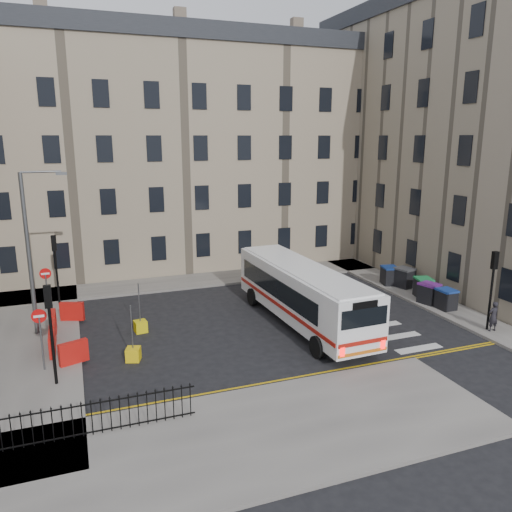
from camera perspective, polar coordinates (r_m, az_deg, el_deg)
ground at (r=27.96m, az=3.86°, el=-6.99°), size 120.00×120.00×0.00m
pavement_north at (r=34.21m, az=-11.39°, el=-3.24°), size 36.00×3.20×0.15m
pavement_east at (r=35.54m, az=14.54°, el=-2.78°), size 2.40×26.00×0.15m
pavement_west at (r=26.85m, az=-25.95°, el=-9.10°), size 6.00×22.00×0.15m
pavement_sw at (r=17.33m, az=-4.28°, el=-20.55°), size 20.00×6.00×0.15m
terrace_north at (r=39.55m, az=-15.08°, el=11.38°), size 38.30×10.80×17.20m
corner_east at (r=41.51m, az=26.22°, el=11.94°), size 17.80×24.30×19.20m
traffic_light_east at (r=27.61m, az=25.43°, el=-2.32°), size 0.28×0.22×4.10m
traffic_light_nw at (r=31.14m, az=-21.95°, el=-0.30°), size 0.28×0.22×4.10m
traffic_light_sw at (r=21.04m, az=-22.47°, el=-6.71°), size 0.28×0.22×4.10m
streetlamp at (r=26.50m, az=-24.56°, el=0.43°), size 0.50×0.22×8.14m
no_entry_north at (r=29.42m, az=-22.86°, el=-2.76°), size 0.60×0.08×3.00m
no_entry_south at (r=22.75m, az=-23.45°, el=-7.44°), size 0.60×0.08×3.00m
roadworks_barriers at (r=26.02m, az=-21.41°, el=-8.00°), size 1.66×6.26×1.00m
iron_railings at (r=18.06m, az=-19.73°, el=-17.32°), size 7.80×0.04×1.20m
bus at (r=26.48m, az=5.27°, el=-4.11°), size 3.17×11.50×3.09m
wheelie_bin_a at (r=30.56m, az=20.90°, el=-4.62°), size 0.92×1.06×1.16m
wheelie_bin_b at (r=31.26m, az=19.15°, el=-4.03°), size 1.21×1.31×1.21m
wheelie_bin_c at (r=32.37m, az=18.57°, el=-3.41°), size 1.18×1.28×1.19m
wheelie_bin_d at (r=34.07m, az=16.60°, el=-2.36°), size 1.27×1.38×1.28m
wheelie_bin_e at (r=34.42m, az=15.00°, el=-2.15°), size 1.18×1.29×1.22m
pedestrian at (r=28.04m, az=25.48°, el=-6.24°), size 0.58×0.39×1.57m
bollard_yellow at (r=26.45m, az=-13.06°, el=-7.85°), size 0.68×0.68×0.60m
bollard_chevron at (r=23.35m, az=-13.84°, el=-10.84°), size 0.76×0.76×0.60m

